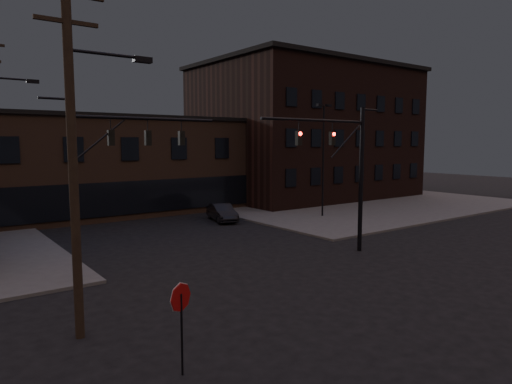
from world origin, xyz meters
The scene contains 13 objects.
ground centered at (0.00, 0.00, 0.00)m, with size 140.00×140.00×0.00m, color black.
sidewalk_ne centered at (22.00, 22.00, 0.07)m, with size 30.00×30.00×0.15m, color #474744.
building_row centered at (0.00, 28.00, 4.00)m, with size 40.00×12.00×8.00m, color #4B3528.
building_right centered at (22.00, 26.00, 7.00)m, with size 22.00×16.00×14.00m, color black.
traffic_signal_near centered at (5.36, 4.50, 4.93)m, with size 7.12×0.24×8.00m.
traffic_signal_far centered at (-6.72, 8.00, 5.01)m, with size 7.12×0.24×8.00m.
stop_sign centered at (-8.00, -1.99, 1.84)m, with size 0.72×0.33×2.48m.
utility_pole_near centered at (-9.43, 2.00, 5.87)m, with size 3.70×0.28×11.00m.
lot_light_a centered at (13.00, 14.00, 5.51)m, with size 1.50×0.28×9.14m.
lot_light_b centered at (19.00, 19.00, 5.51)m, with size 1.50×0.28×9.14m.
parked_car_lot_a centered at (14.50, 19.80, 0.82)m, with size 1.59×3.95×1.35m, color black.
parked_car_lot_b centered at (21.94, 23.34, 0.74)m, with size 1.64×4.04×1.17m, color silver.
car_crossing centered at (5.50, 17.41, 0.68)m, with size 1.43×4.11×1.35m, color black.
Camera 1 is at (-13.23, -12.32, 6.09)m, focal length 32.00 mm.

